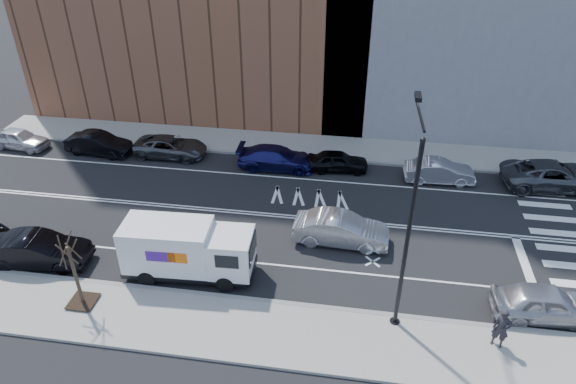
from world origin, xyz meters
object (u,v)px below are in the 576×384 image
(pedestrian, at_px, (501,329))
(near_parked_front, at_px, (547,303))
(far_parked_b, at_px, (99,144))
(fedex_van, at_px, (187,250))
(far_parked_a, at_px, (19,139))
(driving_sedan, at_px, (341,230))

(pedestrian, bearing_deg, near_parked_front, 60.85)
(far_parked_b, bearing_deg, near_parked_front, -108.47)
(fedex_van, relative_size, far_parked_a, 1.53)
(near_parked_front, relative_size, pedestrian, 2.53)
(near_parked_front, distance_m, pedestrian, 3.18)
(far_parked_b, bearing_deg, far_parked_a, 95.25)
(far_parked_b, height_order, near_parked_front, near_parked_front)
(fedex_van, relative_size, far_parked_b, 1.40)
(far_parked_a, xyz_separation_m, near_parked_front, (32.52, -11.53, 0.10))
(driving_sedan, xyz_separation_m, near_parked_front, (9.25, -4.01, -0.02))
(fedex_van, height_order, pedestrian, fedex_van)
(fedex_van, bearing_deg, near_parked_front, -3.85)
(far_parked_a, xyz_separation_m, pedestrian, (30.16, -13.64, 0.38))
(far_parked_b, bearing_deg, pedestrian, -114.43)
(fedex_van, xyz_separation_m, driving_sedan, (7.12, 3.68, -0.68))
(fedex_van, bearing_deg, driving_sedan, 24.62)
(driving_sedan, height_order, near_parked_front, driving_sedan)
(fedex_van, height_order, far_parked_a, fedex_van)
(far_parked_b, relative_size, driving_sedan, 0.91)
(driving_sedan, relative_size, near_parked_front, 1.06)
(fedex_van, distance_m, driving_sedan, 8.04)
(near_parked_front, bearing_deg, far_parked_b, 62.99)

